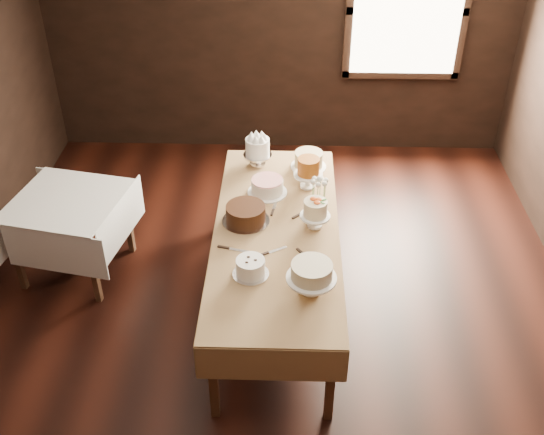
{
  "coord_description": "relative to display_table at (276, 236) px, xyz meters",
  "views": [
    {
      "loc": [
        0.12,
        -3.67,
        3.7
      ],
      "look_at": [
        0.0,
        0.2,
        0.95
      ],
      "focal_mm": 42.72,
      "sensor_mm": 36.0,
      "label": 1
    }
  ],
  "objects": [
    {
      "name": "cake_server_e",
      "position": [
        -0.27,
        -0.26,
        0.06
      ],
      "size": [
        0.24,
        0.08,
        0.01
      ],
      "primitive_type": "cube",
      "rotation": [
        0.0,
        0.0,
        -0.24
      ],
      "color": "silver",
      "rests_on": "display_table"
    },
    {
      "name": "window",
      "position": [
        1.27,
        2.63,
        0.9
      ],
      "size": [
        1.1,
        0.05,
        1.3
      ],
      "primitive_type": "cube",
      "color": "#FFEABF",
      "rests_on": "wall_back"
    },
    {
      "name": "cake_server_b",
      "position": [
        0.25,
        -0.37,
        0.06
      ],
      "size": [
        0.16,
        0.21,
        0.01
      ],
      "primitive_type": "cube",
      "rotation": [
        0.0,
        0.0,
        -0.95
      ],
      "color": "silver",
      "rests_on": "display_table"
    },
    {
      "name": "cake_server_a",
      "position": [
        0.02,
        -0.25,
        0.06
      ],
      "size": [
        0.22,
        0.14,
        0.01
      ],
      "primitive_type": "cube",
      "rotation": [
        0.0,
        0.0,
        0.54
      ],
      "color": "silver",
      "rests_on": "display_table"
    },
    {
      "name": "side_table",
      "position": [
        -1.75,
        0.4,
        -0.05
      ],
      "size": [
        1.03,
        1.03,
        0.73
      ],
      "rotation": [
        0.0,
        0.0,
        -0.2
      ],
      "color": "#402718",
      "rests_on": "ground"
    },
    {
      "name": "cake_caramel",
      "position": [
        0.25,
        0.62,
        0.18
      ],
      "size": [
        0.24,
        0.24,
        0.28
      ],
      "color": "white",
      "rests_on": "display_table"
    },
    {
      "name": "cake_chocolate",
      "position": [
        -0.24,
        0.1,
        0.12
      ],
      "size": [
        0.4,
        0.4,
        0.14
      ],
      "color": "silver",
      "rests_on": "display_table"
    },
    {
      "name": "cake_cream",
      "position": [
        0.25,
        -0.69,
        0.16
      ],
      "size": [
        0.34,
        0.34,
        0.24
      ],
      "color": "white",
      "rests_on": "display_table"
    },
    {
      "name": "cake_flowers",
      "position": [
        0.29,
        0.06,
        0.16
      ],
      "size": [
        0.24,
        0.24,
        0.24
      ],
      "color": "white",
      "rests_on": "display_table"
    },
    {
      "name": "cake_server_d",
      "position": [
        0.24,
        0.26,
        0.06
      ],
      "size": [
        0.19,
        0.19,
        0.01
      ],
      "primitive_type": "cube",
      "rotation": [
        0.0,
        0.0,
        0.79
      ],
      "color": "silver",
      "rests_on": "display_table"
    },
    {
      "name": "cake_speckled",
      "position": [
        0.26,
        0.94,
        0.13
      ],
      "size": [
        0.35,
        0.35,
        0.15
      ],
      "color": "white",
      "rests_on": "display_table"
    },
    {
      "name": "wall_back",
      "position": [
        -0.03,
        2.69,
        0.7
      ],
      "size": [
        5.0,
        0.02,
        2.8
      ],
      "primitive_type": "cube",
      "color": "black",
      "rests_on": "ground"
    },
    {
      "name": "display_table",
      "position": [
        0.0,
        0.0,
        0.0
      ],
      "size": [
        0.95,
        2.44,
        0.76
      ],
      "rotation": [
        0.0,
        0.0,
        -0.0
      ],
      "color": "#402718",
      "rests_on": "ground"
    },
    {
      "name": "cake_swirl",
      "position": [
        -0.17,
        -0.53,
        0.12
      ],
      "size": [
        0.26,
        0.26,
        0.13
      ],
      "color": "silver",
      "rests_on": "display_table"
    },
    {
      "name": "flower_vase",
      "position": [
        0.32,
        0.21,
        0.12
      ],
      "size": [
        0.16,
        0.16,
        0.13
      ],
      "primitive_type": "imported",
      "rotation": [
        0.0,
        0.0,
        5.04
      ],
      "color": "#2D2823",
      "rests_on": "display_table"
    },
    {
      "name": "floor",
      "position": [
        -0.03,
        -0.31,
        -0.7
      ],
      "size": [
        5.0,
        6.0,
        0.01
      ],
      "primitive_type": "cube",
      "color": "black",
      "rests_on": "ground"
    },
    {
      "name": "cake_server_c",
      "position": [
        -0.02,
        0.35,
        0.06
      ],
      "size": [
        0.06,
        0.24,
        0.01
      ],
      "primitive_type": "cube",
      "rotation": [
        0.0,
        0.0,
        1.41
      ],
      "color": "silver",
      "rests_on": "display_table"
    },
    {
      "name": "flower_bouquet",
      "position": [
        0.32,
        0.21,
        0.31
      ],
      "size": [
        0.14,
        0.14,
        0.2
      ],
      "primitive_type": null,
      "color": "white",
      "rests_on": "flower_vase"
    },
    {
      "name": "cake_lattice",
      "position": [
        -0.09,
        0.51,
        0.11
      ],
      "size": [
        0.33,
        0.33,
        0.12
      ],
      "color": "white",
      "rests_on": "display_table"
    },
    {
      "name": "cake_meringue",
      "position": [
        -0.19,
        0.96,
        0.18
      ],
      "size": [
        0.29,
        0.29,
        0.27
      ],
      "color": "silver",
      "rests_on": "display_table"
    }
  ]
}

